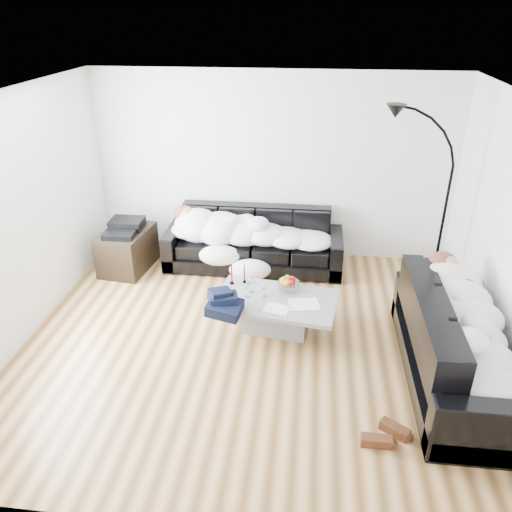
# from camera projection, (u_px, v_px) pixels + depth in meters

# --- Properties ---
(ground) EXTENTS (5.00, 5.00, 0.00)m
(ground) POSITION_uv_depth(u_px,v_px,m) (253.00, 340.00, 5.53)
(ground) COLOR brown
(ground) RESTS_ON ground
(wall_back) EXTENTS (5.00, 0.02, 2.60)m
(wall_back) POSITION_uv_depth(u_px,v_px,m) (272.00, 167.00, 6.93)
(wall_back) COLOR silver
(wall_back) RESTS_ON ground
(wall_left) EXTENTS (0.02, 4.50, 2.60)m
(wall_left) POSITION_uv_depth(u_px,v_px,m) (15.00, 222.00, 5.20)
(wall_left) COLOR silver
(wall_left) RESTS_ON ground
(ceiling) EXTENTS (5.00, 5.00, 0.00)m
(ceiling) POSITION_uv_depth(u_px,v_px,m) (252.00, 98.00, 4.35)
(ceiling) COLOR white
(ceiling) RESTS_ON ground
(sofa_back) EXTENTS (2.44, 0.85, 0.80)m
(sofa_back) POSITION_uv_depth(u_px,v_px,m) (254.00, 240.00, 6.93)
(sofa_back) COLOR black
(sofa_back) RESTS_ON ground
(sofa_right) EXTENTS (0.95, 2.21, 0.90)m
(sofa_right) POSITION_uv_depth(u_px,v_px,m) (461.00, 341.00, 4.78)
(sofa_right) COLOR black
(sofa_right) RESTS_ON ground
(sleeper_back) EXTENTS (2.07, 0.71, 0.41)m
(sleeper_back) POSITION_uv_depth(u_px,v_px,m) (253.00, 227.00, 6.78)
(sleeper_back) COLOR white
(sleeper_back) RESTS_ON sofa_back
(sleeper_right) EXTENTS (0.80, 1.90, 0.46)m
(sleeper_right) POSITION_uv_depth(u_px,v_px,m) (465.00, 324.00, 4.68)
(sleeper_right) COLOR white
(sleeper_right) RESTS_ON sofa_right
(teal_cushion) EXTENTS (0.42, 0.38, 0.20)m
(teal_cushion) POSITION_uv_depth(u_px,v_px,m) (444.00, 281.00, 5.27)
(teal_cushion) COLOR #0F626A
(teal_cushion) RESTS_ON sofa_right
(coffee_table) EXTENTS (1.44, 0.96, 0.39)m
(coffee_table) POSITION_uv_depth(u_px,v_px,m) (276.00, 313.00, 5.66)
(coffee_table) COLOR #939699
(coffee_table) RESTS_ON ground
(fruit_bowl) EXTENTS (0.29, 0.29, 0.15)m
(fruit_bowl) POSITION_uv_depth(u_px,v_px,m) (288.00, 283.00, 5.73)
(fruit_bowl) COLOR white
(fruit_bowl) RESTS_ON coffee_table
(wine_glass_a) EXTENTS (0.09, 0.09, 0.18)m
(wine_glass_a) POSITION_uv_depth(u_px,v_px,m) (251.00, 285.00, 5.66)
(wine_glass_a) COLOR white
(wine_glass_a) RESTS_ON coffee_table
(wine_glass_b) EXTENTS (0.09, 0.09, 0.17)m
(wine_glass_b) POSITION_uv_depth(u_px,v_px,m) (247.00, 290.00, 5.57)
(wine_glass_b) COLOR white
(wine_glass_b) RESTS_ON coffee_table
(wine_glass_c) EXTENTS (0.09, 0.09, 0.18)m
(wine_glass_c) POSITION_uv_depth(u_px,v_px,m) (265.00, 290.00, 5.56)
(wine_glass_c) COLOR white
(wine_glass_c) RESTS_ON coffee_table
(candle_left) EXTENTS (0.05, 0.05, 0.27)m
(candle_left) POSITION_uv_depth(u_px,v_px,m) (232.00, 274.00, 5.81)
(candle_left) COLOR maroon
(candle_left) RESTS_ON coffee_table
(candle_right) EXTENTS (0.04, 0.04, 0.23)m
(candle_right) POSITION_uv_depth(u_px,v_px,m) (244.00, 274.00, 5.84)
(candle_right) COLOR maroon
(candle_right) RESTS_ON coffee_table
(newspaper_a) EXTENTS (0.37, 0.31, 0.01)m
(newspaper_a) POSITION_uv_depth(u_px,v_px,m) (304.00, 304.00, 5.46)
(newspaper_a) COLOR silver
(newspaper_a) RESTS_ON coffee_table
(newspaper_b) EXTENTS (0.31, 0.25, 0.01)m
(newspaper_b) POSITION_uv_depth(u_px,v_px,m) (277.00, 309.00, 5.38)
(newspaper_b) COLOR silver
(newspaper_b) RESTS_ON coffee_table
(navy_jacket) EXTENTS (0.45, 0.40, 0.19)m
(navy_jacket) POSITION_uv_depth(u_px,v_px,m) (223.00, 296.00, 5.29)
(navy_jacket) COLOR black
(navy_jacket) RESTS_ON coffee_table
(shoes) EXTENTS (0.50, 0.41, 0.10)m
(shoes) POSITION_uv_depth(u_px,v_px,m) (385.00, 435.00, 4.25)
(shoes) COLOR #472311
(shoes) RESTS_ON ground
(av_cabinet) EXTENTS (0.67, 0.89, 0.57)m
(av_cabinet) POSITION_uv_depth(u_px,v_px,m) (128.00, 250.00, 6.92)
(av_cabinet) COLOR black
(av_cabinet) RESTS_ON ground
(stereo) EXTENTS (0.45, 0.35, 0.13)m
(stereo) POSITION_uv_depth(u_px,v_px,m) (125.00, 226.00, 6.76)
(stereo) COLOR black
(stereo) RESTS_ON av_cabinet
(floor_lamp) EXTENTS (0.81, 0.52, 2.08)m
(floor_lamp) POSITION_uv_depth(u_px,v_px,m) (443.00, 218.00, 5.97)
(floor_lamp) COLOR black
(floor_lamp) RESTS_ON ground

